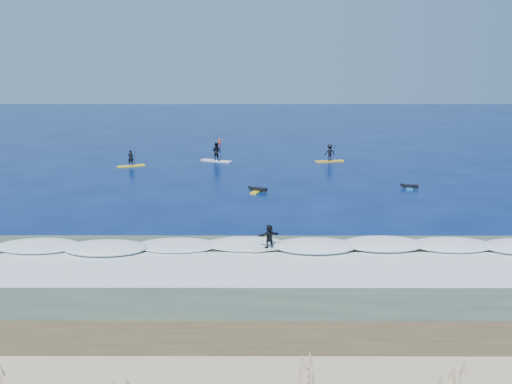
{
  "coord_description": "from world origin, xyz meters",
  "views": [
    {
      "loc": [
        1.67,
        -41.05,
        11.22
      ],
      "look_at": [
        1.58,
        1.24,
        0.6
      ],
      "focal_mm": 40.0,
      "sensor_mm": 36.0,
      "label": 1
    }
  ],
  "objects_px": {
    "prone_paddler_far": "(409,187)",
    "sup_paddler_right": "(330,154)",
    "marker_buoy": "(220,141)",
    "wave_surfer": "(269,238)",
    "prone_paddler_near": "(257,190)",
    "sup_paddler_center": "(216,153)",
    "sup_paddler_left": "(131,160)"
  },
  "relations": [
    {
      "from": "sup_paddler_left",
      "to": "wave_surfer",
      "type": "relative_size",
      "value": 1.3
    },
    {
      "from": "sup_paddler_left",
      "to": "marker_buoy",
      "type": "distance_m",
      "value": 16.06
    },
    {
      "from": "sup_paddler_right",
      "to": "wave_surfer",
      "type": "relative_size",
      "value": 1.47
    },
    {
      "from": "prone_paddler_far",
      "to": "sup_paddler_right",
      "type": "bearing_deg",
      "value": 36.35
    },
    {
      "from": "sup_paddler_left",
      "to": "sup_paddler_right",
      "type": "height_order",
      "value": "sup_paddler_right"
    },
    {
      "from": "prone_paddler_far",
      "to": "marker_buoy",
      "type": "height_order",
      "value": "marker_buoy"
    },
    {
      "from": "sup_paddler_center",
      "to": "wave_surfer",
      "type": "distance_m",
      "value": 27.45
    },
    {
      "from": "wave_surfer",
      "to": "prone_paddler_near",
      "type": "bearing_deg",
      "value": 73.84
    },
    {
      "from": "sup_paddler_center",
      "to": "prone_paddler_far",
      "type": "relative_size",
      "value": 1.69
    },
    {
      "from": "marker_buoy",
      "to": "wave_surfer",
      "type": "bearing_deg",
      "value": -82.14
    },
    {
      "from": "sup_paddler_center",
      "to": "prone_paddler_far",
      "type": "bearing_deg",
      "value": -12.13
    },
    {
      "from": "marker_buoy",
      "to": "sup_paddler_center",
      "type": "bearing_deg",
      "value": -87.92
    },
    {
      "from": "prone_paddler_far",
      "to": "sup_paddler_center",
      "type": "bearing_deg",
      "value": 67.21
    },
    {
      "from": "prone_paddler_far",
      "to": "sup_paddler_left",
      "type": "bearing_deg",
      "value": 82.16
    },
    {
      "from": "marker_buoy",
      "to": "prone_paddler_far",
      "type": "bearing_deg",
      "value": -53.3
    },
    {
      "from": "sup_paddler_right",
      "to": "wave_surfer",
      "type": "distance_m",
      "value": 27.66
    },
    {
      "from": "sup_paddler_right",
      "to": "prone_paddler_far",
      "type": "relative_size",
      "value": 1.57
    },
    {
      "from": "sup_paddler_right",
      "to": "wave_surfer",
      "type": "bearing_deg",
      "value": -116.17
    },
    {
      "from": "sup_paddler_center",
      "to": "wave_surfer",
      "type": "bearing_deg",
      "value": -56.94
    },
    {
      "from": "sup_paddler_left",
      "to": "sup_paddler_center",
      "type": "xyz_separation_m",
      "value": [
        8.25,
        2.64,
        0.26
      ]
    },
    {
      "from": "sup_paddler_center",
      "to": "sup_paddler_right",
      "type": "distance_m",
      "value": 11.63
    },
    {
      "from": "sup_paddler_left",
      "to": "sup_paddler_right",
      "type": "relative_size",
      "value": 0.89
    },
    {
      "from": "marker_buoy",
      "to": "sup_paddler_left",
      "type": "bearing_deg",
      "value": -119.2
    },
    {
      "from": "prone_paddler_near",
      "to": "prone_paddler_far",
      "type": "bearing_deg",
      "value": -64.38
    },
    {
      "from": "sup_paddler_left",
      "to": "sup_paddler_center",
      "type": "distance_m",
      "value": 8.66
    },
    {
      "from": "sup_paddler_center",
      "to": "prone_paddler_far",
      "type": "xyz_separation_m",
      "value": [
        16.83,
        -11.76,
        -0.71
      ]
    },
    {
      "from": "marker_buoy",
      "to": "sup_paddler_right",
      "type": "bearing_deg",
      "value": -43.84
    },
    {
      "from": "sup_paddler_right",
      "to": "marker_buoy",
      "type": "bearing_deg",
      "value": 124.1
    },
    {
      "from": "wave_surfer",
      "to": "sup_paddler_right",
      "type": "bearing_deg",
      "value": 57.05
    },
    {
      "from": "sup_paddler_left",
      "to": "prone_paddler_far",
      "type": "height_order",
      "value": "sup_paddler_left"
    },
    {
      "from": "sup_paddler_center",
      "to": "prone_paddler_near",
      "type": "relative_size",
      "value": 1.57
    },
    {
      "from": "wave_surfer",
      "to": "marker_buoy",
      "type": "xyz_separation_m",
      "value": [
        -5.3,
        38.39,
        -0.52
      ]
    }
  ]
}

